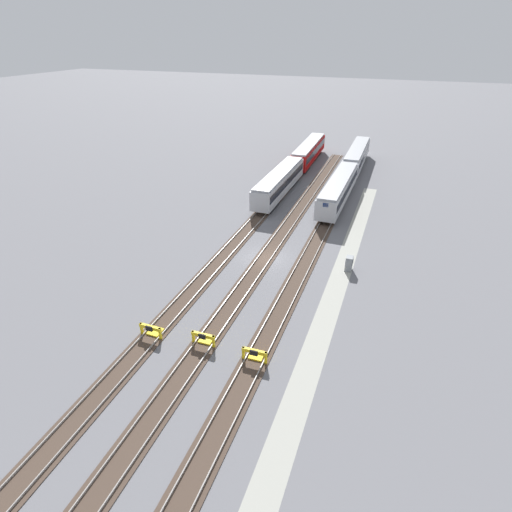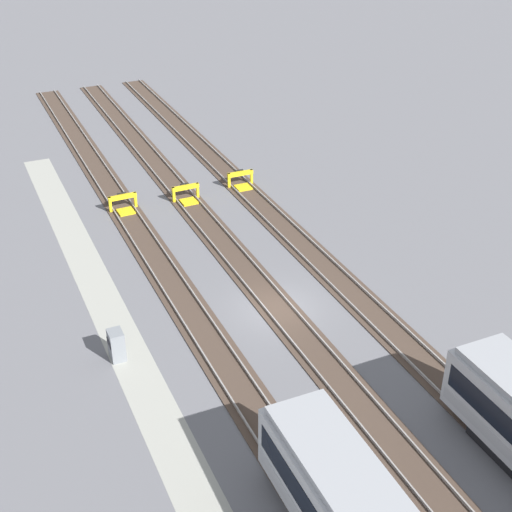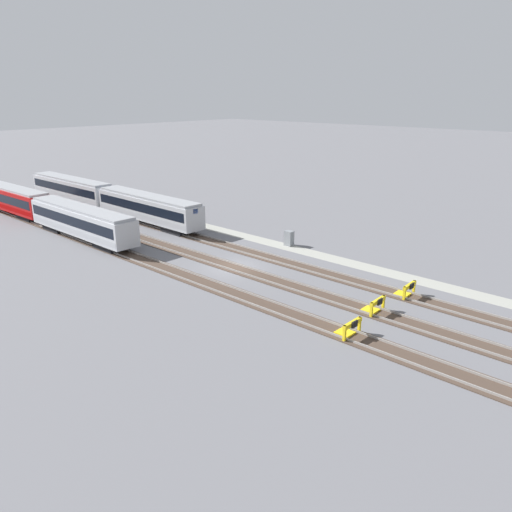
{
  "view_description": "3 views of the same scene",
  "coord_description": "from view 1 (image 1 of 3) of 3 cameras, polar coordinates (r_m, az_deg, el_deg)",
  "views": [
    {
      "loc": [
        -36.6,
        -12.47,
        22.1
      ],
      "look_at": [
        -2.93,
        0.0,
        1.8
      ],
      "focal_mm": 28.0,
      "sensor_mm": 36.0,
      "label": 1
    },
    {
      "loc": [
        28.94,
        -14.4,
        22.12
      ],
      "look_at": [
        -2.93,
        0.0,
        1.8
      ],
      "focal_mm": 50.0,
      "sensor_mm": 36.0,
      "label": 2
    },
    {
      "loc": [
        -31.25,
        31.01,
        15.56
      ],
      "look_at": [
        -2.93,
        0.0,
        1.8
      ],
      "focal_mm": 35.0,
      "sensor_mm": 36.0,
      "label": 3
    }
  ],
  "objects": [
    {
      "name": "bumper_stop_nearest_track",
      "position": [
        31.47,
        -0.07,
        -13.84
      ],
      "size": [
        1.37,
        2.01,
        1.22
      ],
      "color": "yellow",
      "rests_on": "ground"
    },
    {
      "name": "service_walkway",
      "position": [
        42.93,
        12.14,
        -2.23
      ],
      "size": [
        54.0,
        2.0,
        0.01
      ],
      "primitive_type": "cube",
      "color": "#9E9E93",
      "rests_on": "ground"
    },
    {
      "name": "rail_track_nearest",
      "position": [
        43.47,
        6.91,
        -1.25
      ],
      "size": [
        90.0,
        2.23,
        0.21
      ],
      "color": "#47382D",
      "rests_on": "ground"
    },
    {
      "name": "electrical_cabinet",
      "position": [
        43.02,
        13.15,
        -1.05
      ],
      "size": [
        0.9,
        0.73,
        1.6
      ],
      "color": "gray",
      "rests_on": "ground"
    },
    {
      "name": "subway_car_front_row_left_inner",
      "position": [
        61.69,
        3.35,
        10.46
      ],
      "size": [
        18.01,
        2.91,
        3.7
      ],
      "color": "#B7BABF",
      "rests_on": "ground"
    },
    {
      "name": "rail_track_near_inner",
      "position": [
        44.51,
        1.31,
        -0.23
      ],
      "size": [
        90.0,
        2.24,
        0.21
      ],
      "color": "#47382D",
      "rests_on": "ground"
    },
    {
      "name": "bumper_stop_near_inner_track",
      "position": [
        33.09,
        -7.34,
        -11.54
      ],
      "size": [
        1.36,
        2.0,
        1.22
      ],
      "color": "yellow",
      "rests_on": "ground"
    },
    {
      "name": "subway_car_front_row_centre",
      "position": [
        77.79,
        14.19,
        13.67
      ],
      "size": [
        18.03,
        3.05,
        3.7
      ],
      "color": "#B7BABF",
      "rests_on": "ground"
    },
    {
      "name": "subway_car_front_row_leftmost",
      "position": [
        79.17,
        7.55,
        14.56
      ],
      "size": [
        18.07,
        3.28,
        3.7
      ],
      "color": "#A80F0F",
      "rests_on": "ground"
    },
    {
      "name": "bumper_stop_middle_track",
      "position": [
        34.64,
        -14.55,
        -10.21
      ],
      "size": [
        1.35,
        2.0,
        1.22
      ],
      "color": "yellow",
      "rests_on": "ground"
    },
    {
      "name": "ground_plane",
      "position": [
        44.53,
        1.31,
        -0.28
      ],
      "size": [
        400.0,
        400.0,
        0.0
      ],
      "primitive_type": "plane",
      "color": "slate"
    },
    {
      "name": "rail_track_middle",
      "position": [
        45.97,
        -3.99,
        0.74
      ],
      "size": [
        90.0,
        2.23,
        0.21
      ],
      "color": "#47382D",
      "rests_on": "ground"
    },
    {
      "name": "subway_car_front_row_right_inner",
      "position": [
        59.86,
        11.67,
        9.29
      ],
      "size": [
        18.03,
        3.01,
        3.7
      ],
      "color": "#B7BABF",
      "rests_on": "ground"
    }
  ]
}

